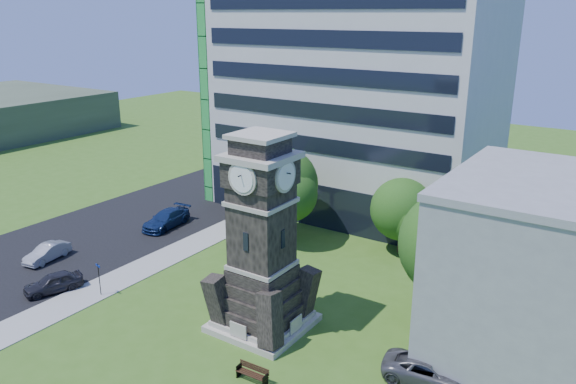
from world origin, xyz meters
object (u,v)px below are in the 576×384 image
Objects in this scene: car_east_lot at (429,371)px; park_bench at (253,373)px; clock_tower at (262,248)px; car_street_south at (53,283)px; car_street_mid at (47,253)px; street_sign at (99,276)px; car_street_north at (166,219)px.

car_east_lot is 2.64× the size of park_bench.
park_bench is (-7.76, -5.13, -0.17)m from car_east_lot.
clock_tower is 16.20m from car_street_south.
car_street_mid is 8.41m from street_sign.
car_street_south is 2.13× the size of park_bench.
car_street_south is at bearing -142.93° from street_sign.
park_bench is (22.71, -3.14, -0.13)m from car_street_mid.
car_street_mid is 10.69m from car_street_north.
clock_tower is 11.54m from car_east_lot.
car_street_mid is at bearing -175.35° from clock_tower.
car_street_mid is (-19.89, -1.62, -4.64)m from clock_tower.
car_east_lot is 9.30m from park_bench.
car_street_north is 13.17m from street_sign.
clock_tower is 12.62m from street_sign.
car_street_south is 1.65× the size of street_sign.
car_east_lot is at bearing -23.17° from car_street_north.
clock_tower reaches higher than car_street_mid.
car_street_north is at bearing 67.56° from car_street_mid.
car_east_lot is at bearing -5.01° from car_street_mid.
car_street_north reaches higher than car_street_mid.
car_street_south is at bearing -85.78° from car_street_north.
park_bench is (17.68, -0.25, -0.16)m from car_street_south.
car_east_lot is (27.93, -8.40, -0.08)m from car_street_north.
clock_tower is 2.50× the size of car_east_lot.
clock_tower is at bearing 118.21° from park_bench.
car_street_north reaches higher than car_east_lot.
clock_tower is at bearing -33.24° from car_street_north.
clock_tower is 2.35× the size of car_street_north.
car_street_mid is 0.79× the size of car_east_lot.
clock_tower is 3.17× the size of car_street_mid.
car_street_mid is 1.62× the size of street_sign.
car_street_south is at bearing 176.73° from park_bench.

